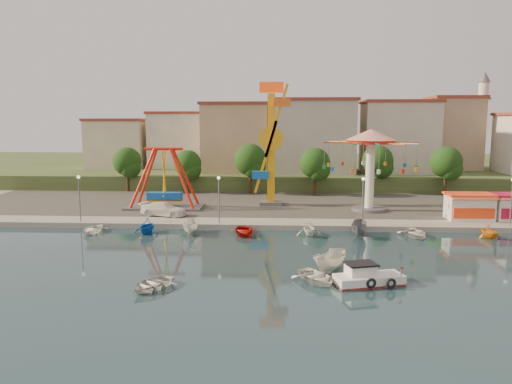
# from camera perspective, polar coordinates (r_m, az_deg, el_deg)

# --- Properties ---
(ground) EXTENTS (200.00, 200.00, 0.00)m
(ground) POSITION_cam_1_polar(r_m,az_deg,el_deg) (43.64, 4.10, -7.89)
(ground) COLOR #152C3B
(ground) RESTS_ON ground
(quay_deck) EXTENTS (200.00, 100.00, 0.60)m
(quay_deck) POSITION_cam_1_polar(r_m,az_deg,el_deg) (104.59, 3.60, 1.74)
(quay_deck) COLOR #9E998E
(quay_deck) RESTS_ON ground
(asphalt_pad) EXTENTS (90.00, 28.00, 0.01)m
(asphalt_pad) POSITION_cam_1_polar(r_m,az_deg,el_deg) (72.83, 3.76, -0.87)
(asphalt_pad) COLOR #4C4944
(asphalt_pad) RESTS_ON quay_deck
(hill_terrace) EXTENTS (200.00, 60.00, 3.00)m
(hill_terrace) POSITION_cam_1_polar(r_m,az_deg,el_deg) (109.43, 3.59, 2.66)
(hill_terrace) COLOR #384C26
(hill_terrace) RESTS_ON ground
(pirate_ship_ride) EXTENTS (10.00, 5.00, 8.00)m
(pirate_ship_ride) POSITION_cam_1_polar(r_m,az_deg,el_deg) (66.31, -10.43, 1.42)
(pirate_ship_ride) COLOR #59595E
(pirate_ship_ride) RESTS_ON quay_deck
(kamikaze_tower) EXTENTS (4.11, 3.10, 16.50)m
(kamikaze_tower) POSITION_cam_1_polar(r_m,az_deg,el_deg) (67.22, 1.88, 5.23)
(kamikaze_tower) COLOR #59595E
(kamikaze_tower) RESTS_ON quay_deck
(wave_swinger) EXTENTS (11.60, 11.60, 10.40)m
(wave_swinger) POSITION_cam_1_polar(r_m,az_deg,el_deg) (64.64, 12.97, 4.56)
(wave_swinger) COLOR #59595E
(wave_swinger) RESTS_ON quay_deck
(booth_left) EXTENTS (5.40, 3.78, 3.08)m
(booth_left) POSITION_cam_1_polar(r_m,az_deg,el_deg) (63.05, 23.21, -1.51)
(booth_left) COLOR white
(booth_left) RESTS_ON quay_deck
(lamp_post_0) EXTENTS (0.14, 0.14, 5.00)m
(lamp_post_0) POSITION_cam_1_polar(r_m,az_deg,el_deg) (60.32, -19.51, -0.83)
(lamp_post_0) COLOR #59595E
(lamp_post_0) RESTS_ON quay_deck
(lamp_post_1) EXTENTS (0.14, 0.14, 5.00)m
(lamp_post_1) POSITION_cam_1_polar(r_m,az_deg,el_deg) (56.12, -4.26, -1.02)
(lamp_post_1) COLOR #59595E
(lamp_post_1) RESTS_ON quay_deck
(lamp_post_2) EXTENTS (0.14, 0.14, 5.00)m
(lamp_post_2) POSITION_cam_1_polar(r_m,az_deg,el_deg) (56.33, 12.10, -1.15)
(lamp_post_2) COLOR #59595E
(lamp_post_2) RESTS_ON quay_deck
(lamp_post_3) EXTENTS (0.14, 0.14, 5.00)m
(lamp_post_3) POSITION_cam_1_polar(r_m,az_deg,el_deg) (60.90, 27.15, -1.18)
(lamp_post_3) COLOR #59595E
(lamp_post_3) RESTS_ON quay_deck
(tree_0) EXTENTS (4.60, 4.60, 7.19)m
(tree_0) POSITION_cam_1_polar(r_m,az_deg,el_deg) (83.10, -14.52, 3.39)
(tree_0) COLOR #382314
(tree_0) RESTS_ON quay_deck
(tree_1) EXTENTS (4.35, 4.35, 6.80)m
(tree_1) POSITION_cam_1_polar(r_m,az_deg,el_deg) (79.93, -7.81, 3.20)
(tree_1) COLOR #382314
(tree_1) RESTS_ON quay_deck
(tree_2) EXTENTS (5.02, 5.02, 7.85)m
(tree_2) POSITION_cam_1_polar(r_m,az_deg,el_deg) (78.15, -0.65, 3.69)
(tree_2) COLOR #382314
(tree_2) RESTS_ON quay_deck
(tree_3) EXTENTS (4.68, 4.68, 7.32)m
(tree_3) POSITION_cam_1_polar(r_m,az_deg,el_deg) (76.71, 6.76, 3.28)
(tree_3) COLOR #382314
(tree_3) RESTS_ON quay_deck
(tree_4) EXTENTS (4.86, 4.86, 7.60)m
(tree_4) POSITION_cam_1_polar(r_m,az_deg,el_deg) (80.88, 13.73, 3.49)
(tree_4) COLOR #382314
(tree_4) RESTS_ON quay_deck
(tree_5) EXTENTS (4.83, 4.83, 7.54)m
(tree_5) POSITION_cam_1_polar(r_m,az_deg,el_deg) (81.56, 20.90, 3.19)
(tree_5) COLOR #382314
(tree_5) RESTS_ON quay_deck
(building_0) EXTENTS (9.26, 9.53, 11.87)m
(building_0) POSITION_cam_1_polar(r_m,az_deg,el_deg) (93.89, -17.22, 5.93)
(building_0) COLOR beige
(building_0) RESTS_ON hill_terrace
(building_1) EXTENTS (12.33, 9.01, 8.63)m
(building_1) POSITION_cam_1_polar(r_m,az_deg,el_deg) (95.67, -9.25, 5.26)
(building_1) COLOR silver
(building_1) RESTS_ON hill_terrace
(building_2) EXTENTS (11.95, 9.28, 11.23)m
(building_2) POSITION_cam_1_polar(r_m,az_deg,el_deg) (94.24, -1.32, 6.11)
(building_2) COLOR tan
(building_2) RESTS_ON hill_terrace
(building_3) EXTENTS (12.59, 10.50, 9.20)m
(building_3) POSITION_cam_1_polar(r_m,az_deg,el_deg) (91.05, 7.24, 5.33)
(building_3) COLOR beige
(building_3) RESTS_ON hill_terrace
(building_4) EXTENTS (10.75, 9.23, 9.24)m
(building_4) POSITION_cam_1_polar(r_m,az_deg,el_deg) (96.29, 15.15, 5.28)
(building_4) COLOR beige
(building_4) RESTS_ON hill_terrace
(building_5) EXTENTS (12.77, 10.96, 11.21)m
(building_5) POSITION_cam_1_polar(r_m,az_deg,el_deg) (98.07, 23.06, 5.54)
(building_5) COLOR tan
(building_5) RESTS_ON hill_terrace
(minaret) EXTENTS (2.80, 2.80, 18.00)m
(minaret) POSITION_cam_1_polar(r_m,az_deg,el_deg) (102.71, 24.41, 7.75)
(minaret) COLOR silver
(minaret) RESTS_ON hill_terrace
(cabin_motorboat) EXTENTS (5.41, 3.26, 1.78)m
(cabin_motorboat) POSITION_cam_1_polar(r_m,az_deg,el_deg) (38.33, 12.58, -9.63)
(cabin_motorboat) COLOR white
(cabin_motorboat) RESTS_ON ground
(rowboat_a) EXTENTS (4.45, 4.89, 0.83)m
(rowboat_a) POSITION_cam_1_polar(r_m,az_deg,el_deg) (38.32, 6.92, -9.59)
(rowboat_a) COLOR white
(rowboat_a) RESTS_ON ground
(rowboat_b) EXTENTS (4.14, 4.61, 0.78)m
(rowboat_b) POSITION_cam_1_polar(r_m,az_deg,el_deg) (37.35, -11.81, -10.22)
(rowboat_b) COLOR silver
(rowboat_b) RESTS_ON ground
(skiff) EXTENTS (3.72, 4.50, 1.67)m
(skiff) POSITION_cam_1_polar(r_m,az_deg,el_deg) (40.90, 8.47, -7.85)
(skiff) COLOR silver
(skiff) RESTS_ON ground
(van) EXTENTS (5.95, 3.34, 1.63)m
(van) POSITION_cam_1_polar(r_m,az_deg,el_deg) (61.31, -10.51, -1.95)
(van) COLOR white
(van) RESTS_ON quay_deck
(moored_boat_0) EXTENTS (2.86, 3.89, 0.78)m
(moored_boat_0) POSITION_cam_1_polar(r_m,az_deg,el_deg) (56.91, -18.20, -4.06)
(moored_boat_0) COLOR white
(moored_boat_0) RESTS_ON ground
(moored_boat_1) EXTENTS (3.19, 3.56, 1.68)m
(moored_boat_1) POSITION_cam_1_polar(r_m,az_deg,el_deg) (54.93, -12.38, -3.79)
(moored_boat_1) COLOR #145EB5
(moored_boat_1) RESTS_ON ground
(moored_boat_2) EXTENTS (1.68, 3.96, 1.50)m
(moored_boat_2) POSITION_cam_1_polar(r_m,az_deg,el_deg) (53.87, -7.48, -4.00)
(moored_boat_2) COLOR silver
(moored_boat_2) RESTS_ON ground
(moored_boat_3) EXTENTS (3.45, 4.45, 0.85)m
(moored_boat_3) POSITION_cam_1_polar(r_m,az_deg,el_deg) (53.19, -1.39, -4.46)
(moored_boat_3) COLOR red
(moored_boat_3) RESTS_ON ground
(moored_boat_4) EXTENTS (2.79, 3.18, 1.59)m
(moored_boat_4) POSITION_cam_1_polar(r_m,az_deg,el_deg) (53.01, 6.08, -4.13)
(moored_boat_4) COLOR white
(moored_boat_4) RESTS_ON ground
(moored_boat_5) EXTENTS (2.46, 4.45, 1.62)m
(moored_boat_5) POSITION_cam_1_polar(r_m,az_deg,el_deg) (53.53, 11.70, -4.12)
(moored_boat_5) COLOR slate
(moored_boat_5) RESTS_ON ground
(moored_boat_6) EXTENTS (3.44, 4.45, 0.85)m
(moored_boat_6) POSITION_cam_1_polar(r_m,az_deg,el_deg) (54.78, 17.76, -4.47)
(moored_boat_6) COLOR silver
(moored_boat_6) RESTS_ON ground
(moored_boat_7) EXTENTS (3.00, 3.26, 1.44)m
(moored_boat_7) POSITION_cam_1_polar(r_m,az_deg,el_deg) (57.07, 25.09, -4.06)
(moored_boat_7) COLOR orange
(moored_boat_7) RESTS_ON ground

